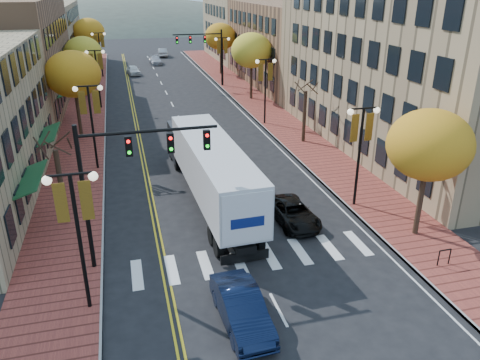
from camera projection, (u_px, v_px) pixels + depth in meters
ground at (264, 282)px, 21.00m from camera, size 200.00×200.00×0.00m
sidewalk_left at (86, 112)px, 47.84m from camera, size 4.00×85.00×0.15m
sidewalk_right at (255, 102)px, 51.99m from camera, size 4.00×85.00×0.15m
building_left_far at (34, 37)px, 69.54m from camera, size 12.00×26.00×9.50m
building_right_near at (431, 50)px, 36.58m from camera, size 15.00×28.00×15.00m
building_right_mid at (305, 43)px, 60.72m from camera, size 15.00×24.00×10.00m
building_right_far at (257, 25)px, 80.11m from camera, size 15.00×20.00×11.00m
tree_left_a at (61, 187)px, 25.17m from camera, size 0.28×0.28×4.20m
tree_left_b at (73, 74)px, 38.16m from camera, size 4.48×4.48×7.21m
tree_left_c at (83, 53)px, 52.56m from camera, size 4.16×4.16×6.69m
tree_left_d at (89, 32)px, 68.38m from camera, size 4.61×4.61×7.42m
tree_right_a at (430, 145)px, 22.88m from camera, size 4.16×4.16×6.69m
tree_right_b at (304, 116)px, 38.23m from camera, size 0.28×0.28×4.20m
tree_right_c at (251, 51)px, 51.22m from camera, size 4.48×4.48×7.21m
tree_right_d at (220, 37)px, 65.53m from camera, size 4.35×4.35×7.00m
lamp_left_a at (76, 216)px, 17.59m from camera, size 1.96×0.36×6.05m
lamp_left_b at (91, 111)px, 31.84m from camera, size 1.96×0.36×6.05m
lamp_left_c at (97, 68)px, 47.87m from camera, size 1.96×0.36×6.05m
lamp_left_d at (100, 46)px, 63.90m from camera, size 1.96×0.36×6.05m
lamp_right_a at (361, 138)px, 26.39m from camera, size 1.96×0.36×6.05m
lamp_right_b at (266, 79)px, 42.42m from camera, size 1.96×0.36×6.05m
lamp_right_c at (222, 52)px, 58.45m from camera, size 1.96×0.36×6.05m
traffic_mast_near at (127, 168)px, 20.48m from camera, size 6.10×0.35×7.00m
traffic_mast_far at (206, 47)px, 57.74m from camera, size 6.10×0.34×7.00m
semi_truck at (208, 164)px, 28.05m from camera, size 3.13×16.04×3.99m
navy_sedan at (242, 308)px, 18.19m from camera, size 1.76×4.48×1.45m
black_suv at (293, 213)px, 25.94m from camera, size 2.20×4.40×1.20m
car_far_white at (133, 70)px, 67.23m from camera, size 2.07×4.04×1.32m
car_far_silver at (155, 60)px, 75.86m from camera, size 1.87×4.42×1.27m
car_far_oncoming at (162, 52)px, 83.49m from camera, size 1.63×4.38×1.43m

